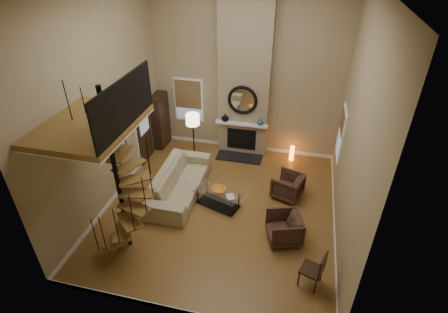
% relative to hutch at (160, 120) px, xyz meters
% --- Properties ---
extents(ground, '(6.00, 6.50, 0.01)m').
position_rel_hutch_xyz_m(ground, '(2.82, -2.79, -0.95)').
color(ground, olive).
rests_on(ground, ground).
extents(back_wall, '(6.00, 0.02, 5.50)m').
position_rel_hutch_xyz_m(back_wall, '(2.82, 0.46, 1.80)').
color(back_wall, tan).
rests_on(back_wall, ground).
extents(front_wall, '(6.00, 0.02, 5.50)m').
position_rel_hutch_xyz_m(front_wall, '(2.82, -6.04, 1.80)').
color(front_wall, tan).
rests_on(front_wall, ground).
extents(left_wall, '(0.02, 6.50, 5.50)m').
position_rel_hutch_xyz_m(left_wall, '(-0.18, -2.79, 1.80)').
color(left_wall, tan).
rests_on(left_wall, ground).
extents(right_wall, '(0.02, 6.50, 5.50)m').
position_rel_hutch_xyz_m(right_wall, '(5.82, -2.79, 1.80)').
color(right_wall, tan).
rests_on(right_wall, ground).
extents(baseboard_back, '(6.00, 0.02, 0.12)m').
position_rel_hutch_xyz_m(baseboard_back, '(2.82, 0.45, -0.89)').
color(baseboard_back, white).
rests_on(baseboard_back, ground).
extents(baseboard_front, '(6.00, 0.02, 0.12)m').
position_rel_hutch_xyz_m(baseboard_front, '(2.82, -6.03, -0.89)').
color(baseboard_front, white).
rests_on(baseboard_front, ground).
extents(baseboard_left, '(0.02, 6.50, 0.12)m').
position_rel_hutch_xyz_m(baseboard_left, '(-0.17, -2.79, -0.89)').
color(baseboard_left, white).
rests_on(baseboard_left, ground).
extents(baseboard_right, '(0.02, 6.50, 0.12)m').
position_rel_hutch_xyz_m(baseboard_right, '(5.81, -2.79, -0.89)').
color(baseboard_right, white).
rests_on(baseboard_right, ground).
extents(chimney_breast, '(1.60, 0.38, 5.50)m').
position_rel_hutch_xyz_m(chimney_breast, '(2.82, 0.27, 1.80)').
color(chimney_breast, '#938060').
rests_on(chimney_breast, ground).
extents(hearth, '(1.50, 0.60, 0.04)m').
position_rel_hutch_xyz_m(hearth, '(2.82, -0.22, -0.93)').
color(hearth, black).
rests_on(hearth, ground).
extents(firebox, '(0.95, 0.02, 0.72)m').
position_rel_hutch_xyz_m(firebox, '(2.82, 0.07, -0.40)').
color(firebox, black).
rests_on(firebox, chimney_breast).
extents(mantel, '(1.70, 0.18, 0.06)m').
position_rel_hutch_xyz_m(mantel, '(2.82, -0.01, 0.20)').
color(mantel, white).
rests_on(mantel, chimney_breast).
extents(mirror_frame, '(0.94, 0.10, 0.94)m').
position_rel_hutch_xyz_m(mirror_frame, '(2.82, 0.05, 1.00)').
color(mirror_frame, black).
rests_on(mirror_frame, chimney_breast).
extents(mirror_disc, '(0.80, 0.01, 0.80)m').
position_rel_hutch_xyz_m(mirror_disc, '(2.82, 0.06, 1.00)').
color(mirror_disc, white).
rests_on(mirror_disc, chimney_breast).
extents(vase_left, '(0.24, 0.24, 0.25)m').
position_rel_hutch_xyz_m(vase_left, '(2.27, 0.03, 0.35)').
color(vase_left, black).
rests_on(vase_left, mantel).
extents(vase_right, '(0.20, 0.20, 0.21)m').
position_rel_hutch_xyz_m(vase_right, '(3.42, 0.03, 0.33)').
color(vase_right, '#18544F').
rests_on(vase_right, mantel).
extents(window_back, '(1.02, 0.06, 1.52)m').
position_rel_hutch_xyz_m(window_back, '(0.92, 0.43, 0.67)').
color(window_back, white).
rests_on(window_back, back_wall).
extents(window_right, '(0.06, 1.02, 1.52)m').
position_rel_hutch_xyz_m(window_right, '(5.79, -0.79, 0.68)').
color(window_right, white).
rests_on(window_right, right_wall).
extents(entry_door, '(0.10, 1.05, 2.16)m').
position_rel_hutch_xyz_m(entry_door, '(-0.14, -0.99, 0.10)').
color(entry_door, white).
rests_on(entry_door, ground).
extents(loft, '(1.70, 2.20, 1.09)m').
position_rel_hutch_xyz_m(loft, '(0.77, -4.59, 2.29)').
color(loft, olive).
rests_on(loft, left_wall).
extents(spiral_stair, '(1.47, 1.47, 4.06)m').
position_rel_hutch_xyz_m(spiral_stair, '(1.04, -4.58, 0.83)').
color(spiral_stair, black).
rests_on(spiral_stair, ground).
extents(hutch, '(0.39, 0.82, 1.83)m').
position_rel_hutch_xyz_m(hutch, '(0.00, 0.00, 0.00)').
color(hutch, black).
rests_on(hutch, ground).
extents(sofa, '(1.14, 2.82, 0.82)m').
position_rel_hutch_xyz_m(sofa, '(1.53, -2.41, -0.55)').
color(sofa, tan).
rests_on(sofa, ground).
extents(armchair_near, '(0.97, 0.96, 0.70)m').
position_rel_hutch_xyz_m(armchair_near, '(4.59, -1.89, -0.60)').
color(armchair_near, '#462B20').
rests_on(armchair_near, ground).
extents(armchair_far, '(1.00, 0.99, 0.72)m').
position_rel_hutch_xyz_m(armchair_far, '(4.65, -3.53, -0.60)').
color(armchair_far, '#462B20').
rests_on(armchair_far, ground).
extents(coffee_table, '(1.38, 0.98, 0.46)m').
position_rel_hutch_xyz_m(coffee_table, '(2.73, -2.70, -0.67)').
color(coffee_table, silver).
rests_on(coffee_table, ground).
extents(bowl, '(0.39, 0.39, 0.10)m').
position_rel_hutch_xyz_m(bowl, '(2.73, -2.65, -0.45)').
color(bowl, orange).
rests_on(bowl, coffee_table).
extents(book, '(0.30, 0.33, 0.03)m').
position_rel_hutch_xyz_m(book, '(3.08, -2.85, -0.49)').
color(book, gray).
rests_on(book, coffee_table).
extents(floor_lamp, '(0.42, 0.42, 1.73)m').
position_rel_hutch_xyz_m(floor_lamp, '(1.46, -0.81, 0.46)').
color(floor_lamp, black).
rests_on(floor_lamp, ground).
extents(accent_lamp, '(0.15, 0.15, 0.52)m').
position_rel_hutch_xyz_m(accent_lamp, '(4.51, 0.07, -0.70)').
color(accent_lamp, orange).
rests_on(accent_lamp, ground).
extents(side_chair, '(0.55, 0.54, 0.94)m').
position_rel_hutch_xyz_m(side_chair, '(5.33, -4.76, -0.42)').
color(side_chair, black).
rests_on(side_chair, ground).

